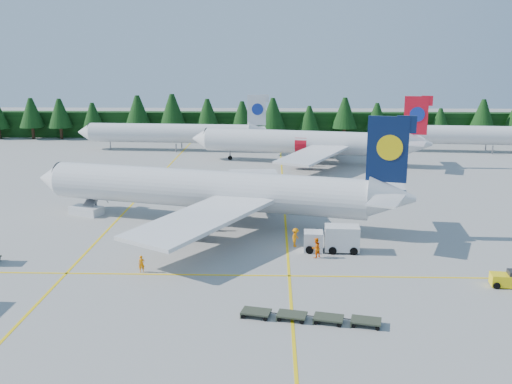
{
  "coord_description": "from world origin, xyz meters",
  "views": [
    {
      "loc": [
        4.5,
        -53.48,
        19.04
      ],
      "look_at": [
        2.53,
        11.28,
        3.5
      ],
      "focal_mm": 40.0,
      "sensor_mm": 36.0,
      "label": 1
    }
  ],
  "objects_px": {
    "airliner_navy": "(198,189)",
    "airliner_red": "(298,143)",
    "baggage_tug": "(507,279)",
    "service_truck": "(332,239)",
    "airstairs": "(88,208)"
  },
  "relations": [
    {
      "from": "airliner_red",
      "to": "baggage_tug",
      "type": "bearing_deg",
      "value": -63.38
    },
    {
      "from": "baggage_tug",
      "to": "service_truck",
      "type": "bearing_deg",
      "value": 155.75
    },
    {
      "from": "airliner_navy",
      "to": "airliner_red",
      "type": "relative_size",
      "value": 1.04
    },
    {
      "from": "baggage_tug",
      "to": "airstairs",
      "type": "bearing_deg",
      "value": 160.65
    },
    {
      "from": "airliner_navy",
      "to": "airliner_red",
      "type": "height_order",
      "value": "airliner_navy"
    },
    {
      "from": "airliner_red",
      "to": "airliner_navy",
      "type": "bearing_deg",
      "value": -97.51
    },
    {
      "from": "airliner_navy",
      "to": "airliner_red",
      "type": "xyz_separation_m",
      "value": [
        13.3,
        38.35,
        -0.2
      ]
    },
    {
      "from": "airliner_navy",
      "to": "service_truck",
      "type": "bearing_deg",
      "value": -19.97
    },
    {
      "from": "airliner_navy",
      "to": "airstairs",
      "type": "xyz_separation_m",
      "value": [
        -14.07,
        2.87,
        -3.15
      ]
    },
    {
      "from": "airliner_navy",
      "to": "baggage_tug",
      "type": "bearing_deg",
      "value": -18.65
    },
    {
      "from": "airstairs",
      "to": "service_truck",
      "type": "relative_size",
      "value": 1.07
    },
    {
      "from": "airliner_navy",
      "to": "airliner_red",
      "type": "distance_m",
      "value": 40.6
    },
    {
      "from": "airliner_red",
      "to": "service_truck",
      "type": "relative_size",
      "value": 7.57
    },
    {
      "from": "airliner_navy",
      "to": "airstairs",
      "type": "distance_m",
      "value": 14.7
    },
    {
      "from": "airliner_red",
      "to": "baggage_tug",
      "type": "height_order",
      "value": "airliner_red"
    }
  ]
}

